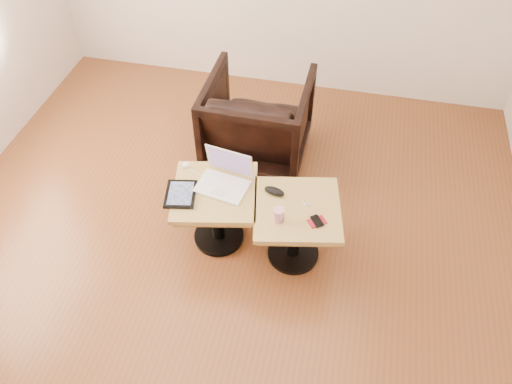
% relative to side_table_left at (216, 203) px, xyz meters
% --- Properties ---
extents(room_shell, '(4.52, 4.52, 2.71)m').
position_rel_side_table_left_xyz_m(room_shell, '(0.07, -0.10, 0.95)').
color(room_shell, brown).
rests_on(room_shell, ground).
extents(side_table_left, '(0.68, 0.68, 0.53)m').
position_rel_side_table_left_xyz_m(side_table_left, '(0.00, 0.00, 0.00)').
color(side_table_left, black).
rests_on(side_table_left, ground).
extents(side_table_right, '(0.68, 0.68, 0.53)m').
position_rel_side_table_left_xyz_m(side_table_right, '(0.58, -0.03, 0.00)').
color(side_table_right, black).
rests_on(side_table_right, ground).
extents(laptop, '(0.39, 0.34, 0.25)m').
position_rel_side_table_left_xyz_m(laptop, '(0.05, 0.08, 0.18)').
color(laptop, white).
rests_on(laptop, side_table_left).
extents(tablet, '(0.25, 0.30, 0.02)m').
position_rel_side_table_left_xyz_m(tablet, '(-0.22, -0.09, 0.14)').
color(tablet, black).
rests_on(tablet, side_table_left).
extents(charging_adapter, '(0.06, 0.06, 0.03)m').
position_rel_side_table_left_xyz_m(charging_adapter, '(-0.27, 0.18, 0.14)').
color(charging_adapter, white).
rests_on(charging_adapter, side_table_left).
extents(glasses_case, '(0.16, 0.10, 0.05)m').
position_rel_side_table_left_xyz_m(glasses_case, '(0.41, 0.06, 0.15)').
color(glasses_case, black).
rests_on(glasses_case, side_table_right).
extents(striped_cup, '(0.09, 0.09, 0.09)m').
position_rel_side_table_left_xyz_m(striped_cup, '(0.48, -0.16, 0.18)').
color(striped_cup, '#CA3C75').
rests_on(striped_cup, side_table_right).
extents(earbuds_tangle, '(0.08, 0.05, 0.02)m').
position_rel_side_table_left_xyz_m(earbuds_tangle, '(0.64, 0.01, 0.14)').
color(earbuds_tangle, white).
rests_on(earbuds_tangle, side_table_right).
extents(phone_on_sleeve, '(0.14, 0.13, 0.01)m').
position_rel_side_table_left_xyz_m(phone_on_sleeve, '(0.73, -0.13, 0.14)').
color(phone_on_sleeve, maroon).
rests_on(phone_on_sleeve, side_table_right).
extents(armchair, '(0.85, 0.87, 0.78)m').
position_rel_side_table_left_xyz_m(armchair, '(0.09, 0.98, -0.01)').
color(armchair, black).
rests_on(armchair, ground).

